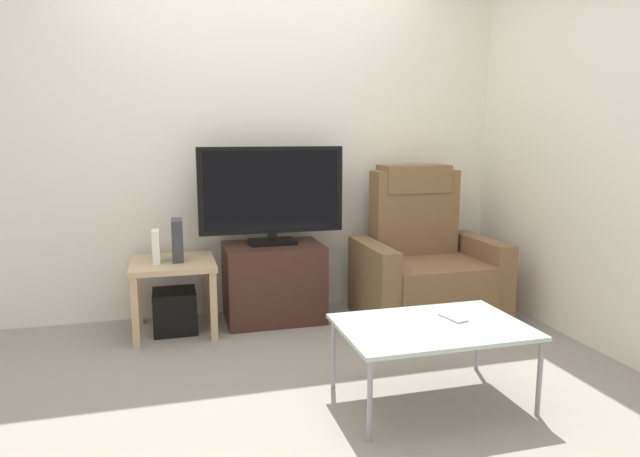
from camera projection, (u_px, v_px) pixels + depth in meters
ground_plane at (292, 366)px, 3.20m from camera, size 6.40×6.40×0.00m
wall_back at (256, 135)px, 4.06m from camera, size 6.40×0.06×2.60m
wall_side at (585, 135)px, 3.48m from camera, size 0.06×4.48×2.60m
tv_stand at (273, 282)px, 3.96m from camera, size 0.68×0.47×0.54m
television at (272, 193)px, 3.88m from camera, size 1.01×0.20×0.68m
recliner_armchair at (424, 265)px, 4.05m from camera, size 0.98×0.78×1.08m
side_table at (173, 272)px, 3.70m from camera, size 0.54×0.54×0.48m
subwoofer_box at (175, 311)px, 3.74m from camera, size 0.28×0.28×0.28m
book_upright at (156, 246)px, 3.62m from camera, size 0.05×0.14×0.21m
game_console at (177, 240)px, 3.68m from camera, size 0.07×0.20×0.27m
coffee_table at (432, 330)px, 2.72m from camera, size 0.90×0.60×0.39m
cell_phone at (453, 318)px, 2.81m from camera, size 0.10×0.16×0.01m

